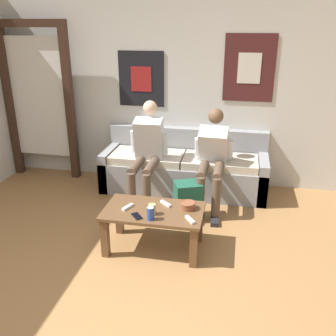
# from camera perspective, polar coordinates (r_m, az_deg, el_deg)

# --- Properties ---
(ground_plane) EXTENTS (18.00, 18.00, 0.00)m
(ground_plane) POSITION_cam_1_polar(r_m,az_deg,el_deg) (3.16, -10.83, -21.38)
(ground_plane) COLOR #9E7042
(wall_back) EXTENTS (10.00, 0.07, 2.55)m
(wall_back) POSITION_cam_1_polar(r_m,az_deg,el_deg) (5.10, -0.06, 11.92)
(wall_back) COLOR silver
(wall_back) RESTS_ON ground_plane
(door_frame) EXTENTS (1.00, 0.10, 2.15)m
(door_frame) POSITION_cam_1_polar(r_m,az_deg,el_deg) (5.53, -19.15, 10.70)
(door_frame) COLOR #382319
(door_frame) RESTS_ON ground_plane
(couch) EXTENTS (2.15, 0.71, 0.78)m
(couch) POSITION_cam_1_polar(r_m,az_deg,el_deg) (4.98, 2.46, -0.25)
(couch) COLOR gray
(couch) RESTS_ON ground_plane
(coffee_table) EXTENTS (0.96, 0.55, 0.43)m
(coffee_table) POSITION_cam_1_polar(r_m,az_deg,el_deg) (3.68, -2.22, -7.55)
(coffee_table) COLOR brown
(coffee_table) RESTS_ON ground_plane
(person_seated_adult) EXTENTS (0.47, 0.88, 1.23)m
(person_seated_adult) POSITION_cam_1_polar(r_m,az_deg,el_deg) (4.57, -3.26, 2.72)
(person_seated_adult) COLOR brown
(person_seated_adult) RESTS_ON ground_plane
(person_seated_teen) EXTENTS (0.47, 0.98, 1.13)m
(person_seated_teen) POSITION_cam_1_polar(r_m,az_deg,el_deg) (4.50, 6.79, 1.85)
(person_seated_teen) COLOR brown
(person_seated_teen) RESTS_ON ground_plane
(backpack) EXTENTS (0.36, 0.34, 0.44)m
(backpack) POSITION_cam_1_polar(r_m,az_deg,el_deg) (4.28, 3.07, -5.17)
(backpack) COLOR #1E5642
(backpack) RESTS_ON ground_plane
(ceramic_bowl) EXTENTS (0.15, 0.15, 0.07)m
(ceramic_bowl) POSITION_cam_1_polar(r_m,az_deg,el_deg) (3.63, 3.06, -5.66)
(ceramic_bowl) COLOR brown
(ceramic_bowl) RESTS_ON coffee_table
(pillar_candle) EXTENTS (0.07, 0.07, 0.12)m
(pillar_candle) POSITION_cam_1_polar(r_m,az_deg,el_deg) (3.53, -2.45, -6.30)
(pillar_candle) COLOR tan
(pillar_candle) RESTS_ON coffee_table
(drink_can_blue) EXTENTS (0.07, 0.07, 0.12)m
(drink_can_blue) POSITION_cam_1_polar(r_m,az_deg,el_deg) (3.44, -2.68, -6.94)
(drink_can_blue) COLOR #28479E
(drink_can_blue) RESTS_ON coffee_table
(game_controller_near_left) EXTENTS (0.09, 0.15, 0.03)m
(game_controller_near_left) POSITION_cam_1_polar(r_m,az_deg,el_deg) (3.67, -6.15, -5.93)
(game_controller_near_left) COLOR white
(game_controller_near_left) RESTS_ON coffee_table
(game_controller_near_right) EXTENTS (0.13, 0.12, 0.03)m
(game_controller_near_right) POSITION_cam_1_polar(r_m,az_deg,el_deg) (3.72, -0.35, -5.45)
(game_controller_near_right) COLOR white
(game_controller_near_right) RESTS_ON coffee_table
(game_controller_far_center) EXTENTS (0.11, 0.14, 0.03)m
(game_controller_far_center) POSITION_cam_1_polar(r_m,az_deg,el_deg) (3.44, 3.37, -7.86)
(game_controller_far_center) COLOR white
(game_controller_far_center) RESTS_ON coffee_table
(cell_phone) EXTENTS (0.14, 0.15, 0.01)m
(cell_phone) POSITION_cam_1_polar(r_m,az_deg,el_deg) (3.52, -4.77, -7.31)
(cell_phone) COLOR black
(cell_phone) RESTS_ON coffee_table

